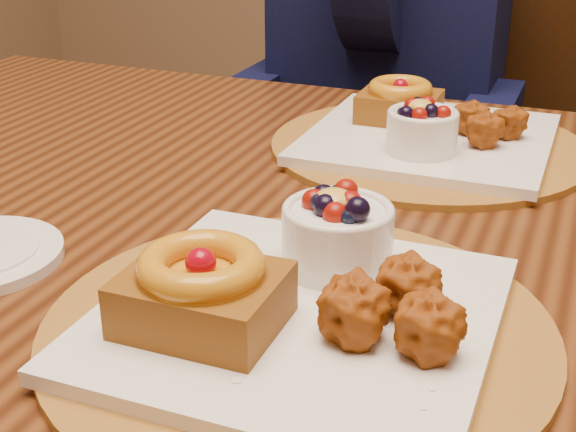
# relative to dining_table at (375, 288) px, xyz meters

# --- Properties ---
(dining_table) EXTENTS (1.60, 0.90, 0.76)m
(dining_table) POSITION_rel_dining_table_xyz_m (0.00, 0.00, 0.00)
(dining_table) COLOR #341709
(dining_table) RESTS_ON ground
(place_setting_near) EXTENTS (0.38, 0.38, 0.09)m
(place_setting_near) POSITION_rel_dining_table_xyz_m (-0.00, -0.22, 0.10)
(place_setting_near) COLOR brown
(place_setting_near) RESTS_ON dining_table
(place_setting_far) EXTENTS (0.38, 0.38, 0.08)m
(place_setting_far) POSITION_rel_dining_table_xyz_m (-0.00, 0.22, 0.10)
(place_setting_far) COLOR brown
(place_setting_far) RESTS_ON dining_table
(chair_far) EXTENTS (0.48, 0.48, 0.92)m
(chair_far) POSITION_rel_dining_table_xyz_m (0.06, 0.71, -0.17)
(chair_far) COLOR black
(chair_far) RESTS_ON ground
(diner) EXTENTS (0.47, 0.46, 0.77)m
(diner) POSITION_rel_dining_table_xyz_m (-0.17, 0.65, 0.14)
(diner) COLOR black
(diner) RESTS_ON ground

